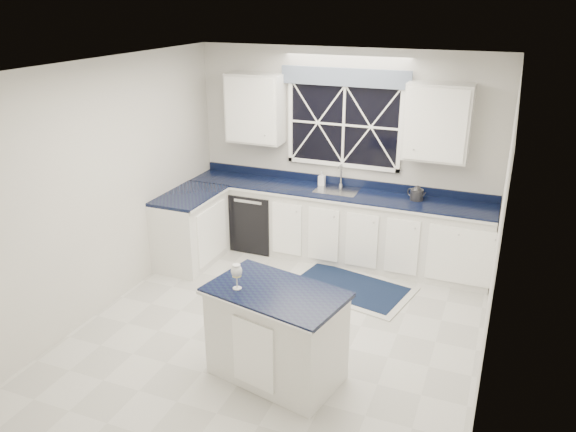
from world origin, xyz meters
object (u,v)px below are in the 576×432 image
at_px(kettle, 417,193).
at_px(wine_glass, 237,272).
at_px(faucet, 341,175).
at_px(dishwasher, 259,218).
at_px(island, 276,334).
at_px(soap_bottle, 322,178).

height_order(kettle, wine_glass, kettle).
bearing_deg(kettle, faucet, -163.13).
bearing_deg(dishwasher, wine_glass, -68.90).
height_order(dishwasher, island, island).
xyz_separation_m(kettle, wine_glass, (-1.08, -2.76, 0.02)).
bearing_deg(island, soap_bottle, 112.73).
bearing_deg(dishwasher, faucet, 10.02).
xyz_separation_m(island, soap_bottle, (-0.52, 2.77, 0.59)).
relative_size(kettle, wine_glass, 1.07).
bearing_deg(kettle, dishwasher, -153.99).
xyz_separation_m(wine_glass, soap_bottle, (-0.19, 2.87, -0.01)).
distance_m(wine_glass, soap_bottle, 2.87).
xyz_separation_m(faucet, island, (0.27, -2.80, -0.65)).
bearing_deg(faucet, soap_bottle, -175.00).
bearing_deg(faucet, wine_glass, -91.19).
bearing_deg(dishwasher, kettle, 1.64).
height_order(faucet, kettle, faucet).
bearing_deg(kettle, island, -81.29).
relative_size(island, wine_glass, 5.64).
xyz_separation_m(kettle, soap_bottle, (-1.27, 0.11, 0.01)).
xyz_separation_m(dishwasher, faucet, (1.10, 0.19, 0.69)).
height_order(island, kettle, kettle).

